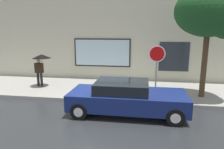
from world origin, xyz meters
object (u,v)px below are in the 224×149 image
object	(u,v)px
fire_hydrant	(109,89)
street_tree	(213,13)
pedestrian_with_umbrella	(41,61)
stop_sign	(157,61)
parked_car	(126,98)

from	to	relation	value
fire_hydrant	street_tree	xyz separation A→B (m)	(4.57, 0.50, 3.50)
fire_hydrant	pedestrian_with_umbrella	size ratio (longest dim) A/B	0.40
pedestrian_with_umbrella	stop_sign	xyz separation A→B (m)	(6.29, -1.13, 0.27)
parked_car	stop_sign	bearing A→B (deg)	55.39
fire_hydrant	street_tree	world-z (taller)	street_tree
parked_car	fire_hydrant	bearing A→B (deg)	120.56
stop_sign	fire_hydrant	bearing A→B (deg)	-178.46
parked_car	fire_hydrant	xyz separation A→B (m)	(-1.00, 1.70, -0.15)
street_tree	stop_sign	bearing A→B (deg)	-169.41
parked_car	street_tree	world-z (taller)	street_tree
pedestrian_with_umbrella	street_tree	xyz separation A→B (m)	(8.64, -0.69, 2.39)
stop_sign	street_tree	bearing A→B (deg)	10.59
parked_car	street_tree	size ratio (longest dim) A/B	0.89
street_tree	stop_sign	distance (m)	3.20
fire_hydrant	stop_sign	size ratio (longest dim) A/B	0.30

